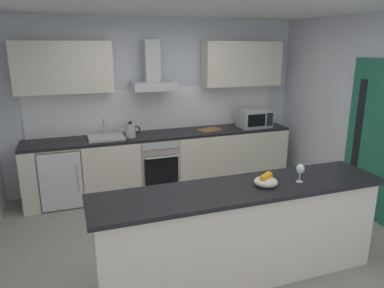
{
  "coord_description": "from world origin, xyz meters",
  "views": [
    {
      "loc": [
        -1.36,
        -3.49,
        2.22
      ],
      "look_at": [
        0.03,
        0.46,
        1.05
      ],
      "focal_mm": 33.67,
      "sensor_mm": 36.0,
      "label": 1
    }
  ],
  "objects_px": {
    "sink": "(106,137)",
    "fruit_bowl": "(266,181)",
    "oven": "(157,162)",
    "wine_glass": "(300,170)",
    "microwave": "(254,118)",
    "chopping_board": "(209,130)",
    "range_hood": "(152,74)",
    "refrigerator": "(61,175)",
    "kettle": "(131,130)"
  },
  "relations": [
    {
      "from": "sink",
      "to": "chopping_board",
      "type": "xyz_separation_m",
      "value": [
        1.59,
        -0.03,
        -0.02
      ]
    },
    {
      "from": "microwave",
      "to": "sink",
      "type": "distance_m",
      "value": 2.39
    },
    {
      "from": "wine_glass",
      "to": "kettle",
      "type": "bearing_deg",
      "value": 116.09
    },
    {
      "from": "oven",
      "to": "microwave",
      "type": "height_order",
      "value": "microwave"
    },
    {
      "from": "oven",
      "to": "microwave",
      "type": "xyz_separation_m",
      "value": [
        1.64,
        -0.03,
        0.59
      ]
    },
    {
      "from": "wine_glass",
      "to": "chopping_board",
      "type": "bearing_deg",
      "value": 88.58
    },
    {
      "from": "microwave",
      "to": "sink",
      "type": "xyz_separation_m",
      "value": [
        -2.38,
        0.04,
        -0.12
      ]
    },
    {
      "from": "wine_glass",
      "to": "range_hood",
      "type": "bearing_deg",
      "value": 107.17
    },
    {
      "from": "refrigerator",
      "to": "wine_glass",
      "type": "distance_m",
      "value": 3.35
    },
    {
      "from": "fruit_bowl",
      "to": "chopping_board",
      "type": "xyz_separation_m",
      "value": [
        0.41,
        2.4,
        -0.09
      ]
    },
    {
      "from": "kettle",
      "to": "sink",
      "type": "bearing_deg",
      "value": 172.75
    },
    {
      "from": "sink",
      "to": "wine_glass",
      "type": "bearing_deg",
      "value": -58.05
    },
    {
      "from": "microwave",
      "to": "chopping_board",
      "type": "bearing_deg",
      "value": 179.7
    },
    {
      "from": "sink",
      "to": "kettle",
      "type": "xyz_separation_m",
      "value": [
        0.35,
        -0.04,
        0.08
      ]
    },
    {
      "from": "wine_glass",
      "to": "fruit_bowl",
      "type": "distance_m",
      "value": 0.36
    },
    {
      "from": "oven",
      "to": "range_hood",
      "type": "bearing_deg",
      "value": 90.0
    },
    {
      "from": "refrigerator",
      "to": "wine_glass",
      "type": "xyz_separation_m",
      "value": [
        2.19,
        -2.45,
        0.65
      ]
    },
    {
      "from": "oven",
      "to": "wine_glass",
      "type": "relative_size",
      "value": 4.5
    },
    {
      "from": "sink",
      "to": "fruit_bowl",
      "type": "distance_m",
      "value": 2.7
    },
    {
      "from": "refrigerator",
      "to": "wine_glass",
      "type": "relative_size",
      "value": 4.78
    },
    {
      "from": "refrigerator",
      "to": "oven",
      "type": "bearing_deg",
      "value": 0.11
    },
    {
      "from": "microwave",
      "to": "range_hood",
      "type": "relative_size",
      "value": 0.69
    },
    {
      "from": "microwave",
      "to": "wine_glass",
      "type": "distance_m",
      "value": 2.56
    },
    {
      "from": "fruit_bowl",
      "to": "oven",
      "type": "bearing_deg",
      "value": 100.49
    },
    {
      "from": "wine_glass",
      "to": "chopping_board",
      "type": "xyz_separation_m",
      "value": [
        0.06,
        2.42,
        -0.16
      ]
    },
    {
      "from": "kettle",
      "to": "range_hood",
      "type": "xyz_separation_m",
      "value": [
        0.39,
        0.16,
        0.78
      ]
    },
    {
      "from": "microwave",
      "to": "kettle",
      "type": "bearing_deg",
      "value": -179.84
    },
    {
      "from": "refrigerator",
      "to": "fruit_bowl",
      "type": "bearing_deg",
      "value": -52.69
    },
    {
      "from": "sink",
      "to": "kettle",
      "type": "height_order",
      "value": "sink"
    },
    {
      "from": "oven",
      "to": "microwave",
      "type": "relative_size",
      "value": 1.6
    },
    {
      "from": "range_hood",
      "to": "sink",
      "type": "bearing_deg",
      "value": -170.87
    },
    {
      "from": "oven",
      "to": "fruit_bowl",
      "type": "height_order",
      "value": "fruit_bowl"
    },
    {
      "from": "sink",
      "to": "fruit_bowl",
      "type": "xyz_separation_m",
      "value": [
        1.19,
        -2.43,
        0.07
      ]
    },
    {
      "from": "refrigerator",
      "to": "chopping_board",
      "type": "relative_size",
      "value": 2.5
    },
    {
      "from": "range_hood",
      "to": "chopping_board",
      "type": "bearing_deg",
      "value": -10.14
    },
    {
      "from": "kettle",
      "to": "chopping_board",
      "type": "height_order",
      "value": "kettle"
    },
    {
      "from": "oven",
      "to": "chopping_board",
      "type": "xyz_separation_m",
      "value": [
        0.86,
        -0.02,
        0.45
      ]
    },
    {
      "from": "oven",
      "to": "microwave",
      "type": "bearing_deg",
      "value": -0.97
    },
    {
      "from": "refrigerator",
      "to": "microwave",
      "type": "distance_m",
      "value": 3.1
    },
    {
      "from": "refrigerator",
      "to": "chopping_board",
      "type": "bearing_deg",
      "value": -0.53
    },
    {
      "from": "refrigerator",
      "to": "range_hood",
      "type": "height_order",
      "value": "range_hood"
    },
    {
      "from": "microwave",
      "to": "wine_glass",
      "type": "bearing_deg",
      "value": -109.3
    },
    {
      "from": "sink",
      "to": "range_hood",
      "type": "height_order",
      "value": "range_hood"
    },
    {
      "from": "oven",
      "to": "microwave",
      "type": "distance_m",
      "value": 1.75
    },
    {
      "from": "refrigerator",
      "to": "chopping_board",
      "type": "xyz_separation_m",
      "value": [
        2.25,
        -0.02,
        0.49
      ]
    },
    {
      "from": "chopping_board",
      "to": "oven",
      "type": "bearing_deg",
      "value": 178.42
    },
    {
      "from": "refrigerator",
      "to": "range_hood",
      "type": "distance_m",
      "value": 1.95
    },
    {
      "from": "oven",
      "to": "kettle",
      "type": "distance_m",
      "value": 0.67
    },
    {
      "from": "wine_glass",
      "to": "oven",
      "type": "bearing_deg",
      "value": 108.03
    },
    {
      "from": "fruit_bowl",
      "to": "microwave",
      "type": "bearing_deg",
      "value": 63.42
    }
  ]
}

